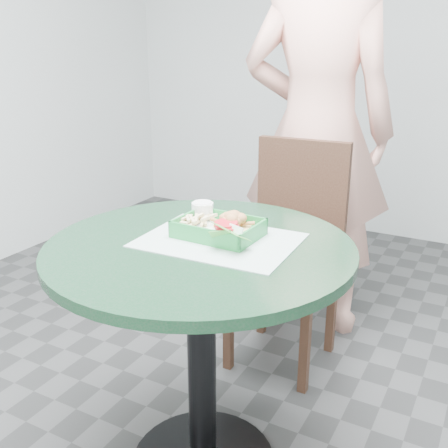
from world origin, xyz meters
The scene contains 10 objects.
wall_back centered at (0.00, 2.50, 1.40)m, with size 4.00×0.04×2.80m, color silver.
cafe_table centered at (0.00, 0.00, 0.58)m, with size 0.87×0.87×0.75m.
dining_chair centered at (-0.01, 0.76, 0.53)m, with size 0.39×0.39×0.93m.
diner_person centered at (-0.04, 1.07, 1.14)m, with size 0.83×0.55×2.29m, color #E7A290.
placemat centered at (0.04, 0.05, 0.75)m, with size 0.43×0.32×0.00m, color #A4BBB5.
food_basket centered at (0.02, 0.07, 0.77)m, with size 0.23×0.17×0.05m.
crab_sandwich centered at (0.06, 0.08, 0.80)m, with size 0.11×0.11×0.07m.
fries_pile centered at (-0.06, 0.09, 0.79)m, with size 0.10×0.11×0.04m, color beige, non-canonical shape.
sauce_ramekin centered at (-0.08, 0.15, 0.80)m, with size 0.07×0.07×0.04m.
garnish_cup centered at (0.08, 0.02, 0.79)m, with size 0.12×0.11×0.05m.
Camera 1 is at (0.71, -1.16, 1.30)m, focal length 42.00 mm.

